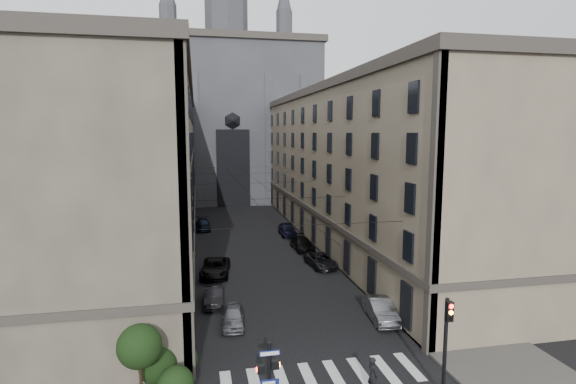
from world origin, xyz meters
TOP-DOWN VIEW (x-y plane):
  - sidewalk_left at (-10.50, 36.00)m, footprint 7.00×80.00m
  - sidewalk_right at (10.50, 36.00)m, footprint 7.00×80.00m
  - zebra_crossing at (0.00, 5.00)m, footprint 11.00×3.20m
  - building_left at (-13.44, 36.00)m, footprint 13.60×60.60m
  - building_right at (13.44, 36.00)m, footprint 13.60×60.60m
  - gothic_tower at (0.00, 74.96)m, footprint 35.00×23.00m
  - pedestrian_signal_left at (-3.51, 1.50)m, footprint 1.02×0.38m
  - traffic_light_right at (5.60, 1.92)m, footprint 0.34×0.50m
  - shrub_cluster at (-8.72, 5.01)m, footprint 3.90×4.40m
  - tram_wires at (0.00, 35.63)m, footprint 14.00×60.00m
  - car_left_near at (-4.27, 12.65)m, footprint 1.90×4.07m
  - car_left_midnear at (-5.48, 16.89)m, footprint 1.53×4.15m
  - car_left_midfar at (-5.04, 24.05)m, footprint 3.25×5.84m
  - car_left_far at (-5.90, 44.90)m, footprint 2.14×5.10m
  - car_right_near at (6.20, 11.47)m, footprint 2.04×4.72m
  - car_right_midnear at (5.48, 24.69)m, footprint 2.72×5.06m
  - car_right_midfar at (5.17, 31.54)m, footprint 2.23×5.14m
  - car_right_far at (4.94, 39.06)m, footprint 2.05×4.89m
  - pedestrian at (2.16, 3.00)m, footprint 0.59×0.78m

SIDE VIEW (x-z plane):
  - zebra_crossing at x=0.00m, z-range 0.00..0.01m
  - sidewalk_left at x=-10.50m, z-range 0.00..0.15m
  - sidewalk_right at x=10.50m, z-range 0.00..0.15m
  - car_left_near at x=-4.27m, z-range 0.00..1.35m
  - car_right_midnear at x=5.48m, z-range 0.00..1.35m
  - car_left_midnear at x=-5.48m, z-range 0.00..1.36m
  - car_right_midfar at x=5.17m, z-range 0.00..1.47m
  - car_left_far at x=-5.90m, z-range 0.00..1.47m
  - car_right_near at x=6.20m, z-range 0.00..1.51m
  - car_left_midfar at x=-5.04m, z-range 0.00..1.55m
  - car_right_far at x=4.94m, z-range 0.00..1.65m
  - pedestrian at x=2.16m, z-range 0.00..1.91m
  - shrub_cluster at x=-8.72m, z-range -0.15..3.75m
  - pedestrian_signal_left at x=-3.51m, z-range 0.32..4.32m
  - traffic_light_right at x=5.60m, z-range 0.69..5.89m
  - tram_wires at x=0.00m, z-range 7.03..7.46m
  - building_left at x=-13.44m, z-range -0.08..18.77m
  - building_right at x=13.44m, z-range -0.08..18.77m
  - gothic_tower at x=0.00m, z-range -11.20..46.80m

